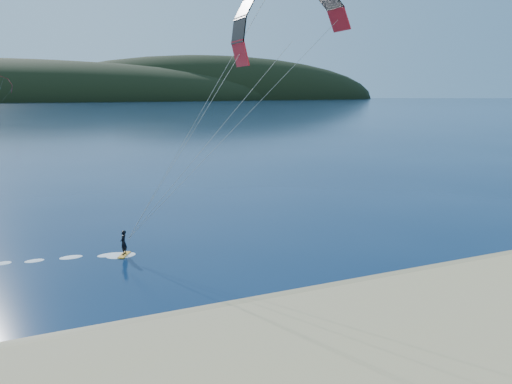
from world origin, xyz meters
The scene contains 5 objects.
ground centered at (0.00, 0.00, 0.00)m, with size 1800.00×1800.00×0.00m, color #081D3D.
wet_sand centered at (0.00, 4.50, 0.05)m, with size 220.00×2.50×0.10m.
headland centered at (0.63, 745.28, 0.00)m, with size 1200.00×310.00×140.00m.
kitesurfer_near centered at (7.22, 12.07, 13.92)m, with size 25.84×7.00×18.42m.
kitesurfer_far centered at (-20.66, 202.75, 13.07)m, with size 11.13×6.02×16.58m.
Camera 1 is at (-7.76, -17.34, 11.09)m, focal length 34.30 mm.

